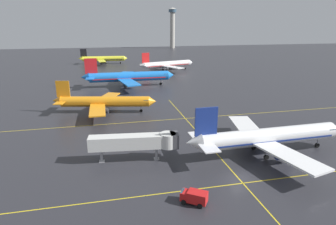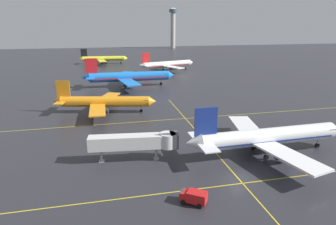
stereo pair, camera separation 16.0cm
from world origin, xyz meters
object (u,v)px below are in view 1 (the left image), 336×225
at_px(airliner_front_gate, 267,137).
at_px(control_tower, 172,25).
at_px(airliner_third_row, 128,77).
at_px(airliner_far_right_stand, 103,59).
at_px(service_truck_red_van, 194,197).
at_px(airliner_second_row, 104,102).
at_px(airliner_far_left_stand, 167,64).
at_px(jet_bridge, 141,142).

distance_m(airliner_front_gate, control_tower, 270.88).
distance_m(airliner_third_row, airliner_far_right_stand, 77.99).
relative_size(service_truck_red_van, control_tower, 0.10).
height_order(airliner_second_row, airliner_far_left_stand, airliner_far_left_stand).
relative_size(airliner_third_row, control_tower, 0.95).
bearing_deg(airliner_front_gate, airliner_far_right_stand, 102.13).
height_order(airliner_front_gate, airliner_second_row, airliner_front_gate).
height_order(airliner_far_left_stand, service_truck_red_van, airliner_far_left_stand).
bearing_deg(control_tower, airliner_second_row, -108.65).
distance_m(airliner_front_gate, jet_bridge, 26.71).
bearing_deg(airliner_third_row, airliner_second_row, -106.49).
bearing_deg(airliner_front_gate, control_tower, 80.71).
distance_m(airliner_front_gate, airliner_third_row, 78.53).
distance_m(airliner_third_row, airliner_far_left_stand, 46.56).
bearing_deg(airliner_second_row, airliner_far_right_stand, 89.67).
relative_size(airliner_far_right_stand, service_truck_red_van, 7.45).
xyz_separation_m(airliner_third_row, airliner_far_left_stand, (25.99, 38.62, -0.56)).
xyz_separation_m(airliner_far_left_stand, jet_bridge, (-30.02, -110.85, 0.30)).
bearing_deg(airliner_front_gate, airliner_third_row, 106.65).
relative_size(airliner_front_gate, jet_bridge, 2.01).
bearing_deg(airliner_front_gate, service_truck_red_van, -146.42).
relative_size(airliner_far_right_stand, control_tower, 0.77).
xyz_separation_m(airliner_far_left_stand, control_tower, (40.11, 152.70, 20.75)).
relative_size(airliner_third_row, airliner_far_right_stand, 1.23).
height_order(airliner_second_row, control_tower, control_tower).
height_order(airliner_front_gate, airliner_far_right_stand, airliner_front_gate).
bearing_deg(airliner_front_gate, jet_bridge, 173.54).
xyz_separation_m(airliner_front_gate, airliner_far_right_stand, (-32.78, 152.54, -0.39)).
distance_m(airliner_second_row, service_truck_red_van, 53.52).
bearing_deg(jet_bridge, airliner_far_left_stand, 74.85).
height_order(airliner_front_gate, service_truck_red_van, airliner_front_gate).
xyz_separation_m(airliner_front_gate, service_truck_red_van, (-20.49, -13.60, -2.71)).
bearing_deg(airliner_far_right_stand, jet_bridge, -87.61).
bearing_deg(airliner_second_row, airliner_third_row, 73.51).
xyz_separation_m(airliner_second_row, jet_bridge, (6.91, -35.27, 0.62)).
bearing_deg(control_tower, service_truck_red_van, -102.89).
relative_size(airliner_far_left_stand, airliner_far_right_stand, 1.06).
relative_size(airliner_third_row, service_truck_red_van, 9.17).
relative_size(airliner_front_gate, airliner_second_row, 1.13).
height_order(airliner_front_gate, control_tower, control_tower).
bearing_deg(control_tower, airliner_far_left_stand, -104.72).
bearing_deg(airliner_far_right_stand, airliner_second_row, -90.33).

